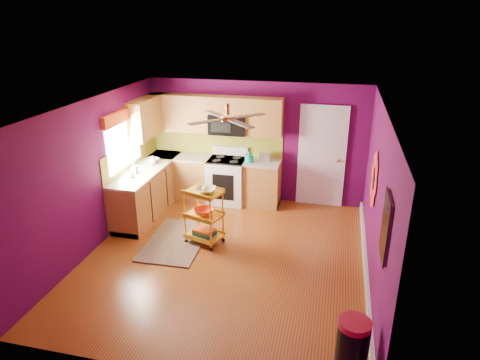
# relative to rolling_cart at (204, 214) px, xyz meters

# --- Properties ---
(ground) EXTENTS (5.00, 5.00, 0.00)m
(ground) POSITION_rel_rolling_cart_xyz_m (0.48, -0.39, -0.56)
(ground) COLOR brown
(ground) RESTS_ON ground
(room_envelope) EXTENTS (4.54, 5.04, 2.52)m
(room_envelope) POSITION_rel_rolling_cart_xyz_m (0.51, -0.39, 1.08)
(room_envelope) COLOR #530948
(room_envelope) RESTS_ON ground
(lower_cabinets) EXTENTS (2.81, 2.31, 0.94)m
(lower_cabinets) POSITION_rel_rolling_cart_xyz_m (-0.86, 1.43, -0.12)
(lower_cabinets) COLOR #956028
(lower_cabinets) RESTS_ON ground
(electric_range) EXTENTS (0.76, 0.66, 1.13)m
(electric_range) POSITION_rel_rolling_cart_xyz_m (-0.07, 1.78, -0.07)
(electric_range) COLOR white
(electric_range) RESTS_ON ground
(upper_cabinetry) EXTENTS (2.80, 2.30, 1.26)m
(upper_cabinetry) POSITION_rel_rolling_cart_xyz_m (-0.76, 1.78, 1.24)
(upper_cabinetry) COLOR #956028
(upper_cabinetry) RESTS_ON ground
(left_window) EXTENTS (0.08, 1.35, 1.08)m
(left_window) POSITION_rel_rolling_cart_xyz_m (-1.73, 0.66, 1.18)
(left_window) COLOR white
(left_window) RESTS_ON ground
(panel_door) EXTENTS (0.95, 0.11, 2.15)m
(panel_door) POSITION_rel_rolling_cart_xyz_m (1.84, 2.08, 0.47)
(panel_door) COLOR white
(panel_door) RESTS_ON ground
(right_wall_art) EXTENTS (0.04, 2.74, 1.04)m
(right_wall_art) POSITION_rel_rolling_cart_xyz_m (2.71, -0.73, 0.89)
(right_wall_art) COLOR black
(right_wall_art) RESTS_ON ground
(ceiling_fan) EXTENTS (1.01, 1.01, 0.26)m
(ceiling_fan) POSITION_rel_rolling_cart_xyz_m (0.48, -0.19, 1.73)
(ceiling_fan) COLOR #BF8C3F
(ceiling_fan) RESTS_ON ground
(shag_rug) EXTENTS (1.00, 1.59, 0.02)m
(shag_rug) POSITION_rel_rolling_cart_xyz_m (-0.51, -0.09, -0.54)
(shag_rug) COLOR black
(shag_rug) RESTS_ON ground
(rolling_cart) EXTENTS (0.70, 0.60, 1.08)m
(rolling_cart) POSITION_rel_rolling_cart_xyz_m (0.00, 0.00, 0.00)
(rolling_cart) COLOR gold
(rolling_cart) RESTS_ON ground
(trash_can) EXTENTS (0.47, 0.47, 0.69)m
(trash_can) POSITION_rel_rolling_cart_xyz_m (2.45, -2.39, -0.21)
(trash_can) COLOR black
(trash_can) RESTS_ON ground
(teal_kettle) EXTENTS (0.18, 0.18, 0.21)m
(teal_kettle) POSITION_rel_rolling_cart_xyz_m (0.41, 1.73, 0.47)
(teal_kettle) COLOR #15A08F
(teal_kettle) RESTS_ON lower_cabinets
(toaster) EXTENTS (0.22, 0.15, 0.18)m
(toaster) POSITION_rel_rolling_cart_xyz_m (0.71, 1.87, 0.47)
(toaster) COLOR beige
(toaster) RESTS_ON lower_cabinets
(soap_bottle_a) EXTENTS (0.10, 0.10, 0.21)m
(soap_bottle_a) POSITION_rel_rolling_cart_xyz_m (-1.54, 0.59, 0.49)
(soap_bottle_a) COLOR #EA3F72
(soap_bottle_a) RESTS_ON lower_cabinets
(soap_bottle_b) EXTENTS (0.14, 0.14, 0.18)m
(soap_bottle_b) POSITION_rel_rolling_cart_xyz_m (-1.41, 1.14, 0.47)
(soap_bottle_b) COLOR white
(soap_bottle_b) RESTS_ON lower_cabinets
(counter_dish) EXTENTS (0.27, 0.27, 0.07)m
(counter_dish) POSITION_rel_rolling_cart_xyz_m (-1.50, 1.29, 0.42)
(counter_dish) COLOR white
(counter_dish) RESTS_ON lower_cabinets
(counter_cup) EXTENTS (0.11, 0.11, 0.09)m
(counter_cup) POSITION_rel_rolling_cart_xyz_m (-1.50, 0.38, 0.43)
(counter_cup) COLOR white
(counter_cup) RESTS_ON lower_cabinets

